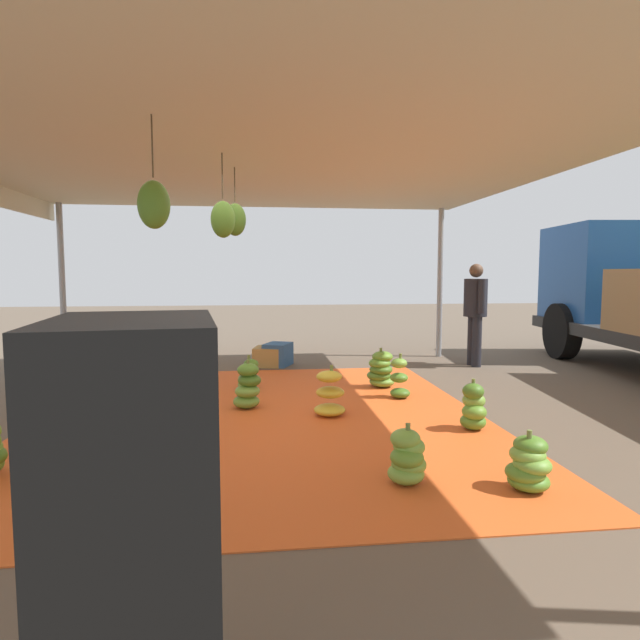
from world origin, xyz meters
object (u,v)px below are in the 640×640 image
at_px(banana_bunch_12, 120,411).
at_px(banana_bunch_13, 330,395).
at_px(banana_bunch_3, 183,415).
at_px(banana_bunch_1, 248,387).
at_px(crate_0, 268,356).
at_px(banana_bunch_2, 248,376).
at_px(banana_bunch_5, 474,408).
at_px(worker_0, 475,307).
at_px(banana_bunch_11, 529,465).
at_px(speaker_stack, 137,580).
at_px(crate_1, 278,354).
at_px(banana_bunch_0, 162,388).
at_px(banana_bunch_6, 381,370).
at_px(banana_bunch_7, 52,443).
at_px(banana_bunch_8, 141,366).
at_px(banana_bunch_4, 399,380).
at_px(banana_bunch_9, 407,458).

xyz_separation_m(banana_bunch_12, banana_bunch_13, (-0.48, 2.06, -0.02)).
xyz_separation_m(banana_bunch_3, banana_bunch_12, (-0.17, -0.60, 0.02)).
height_order(banana_bunch_1, crate_0, banana_bunch_1).
bearing_deg(banana_bunch_2, banana_bunch_5, 47.62).
bearing_deg(banana_bunch_5, worker_0, 156.76).
relative_size(banana_bunch_11, speaker_stack, 0.30).
relative_size(banana_bunch_11, crate_1, 0.86).
distance_m(banana_bunch_1, banana_bunch_2, 0.93).
xyz_separation_m(worker_0, speaker_stack, (6.89, -3.91, -0.28)).
relative_size(banana_bunch_0, banana_bunch_11, 1.35).
xyz_separation_m(banana_bunch_6, banana_bunch_11, (3.42, 0.25, -0.05)).
height_order(banana_bunch_5, banana_bunch_7, banana_bunch_7).
xyz_separation_m(banana_bunch_6, banana_bunch_8, (-0.68, -3.27, 0.00)).
height_order(banana_bunch_4, crate_1, banana_bunch_4).
xyz_separation_m(banana_bunch_2, banana_bunch_4, (0.65, 1.86, 0.03)).
bearing_deg(worker_0, banana_bunch_13, -45.43).
xyz_separation_m(banana_bunch_6, speaker_stack, (5.41, -1.97, 0.47)).
height_order(banana_bunch_7, crate_1, banana_bunch_7).
height_order(banana_bunch_3, banana_bunch_6, banana_bunch_6).
height_order(banana_bunch_12, worker_0, worker_0).
height_order(banana_bunch_6, banana_bunch_8, banana_bunch_8).
xyz_separation_m(banana_bunch_9, banana_bunch_12, (-1.42, -2.37, 0.05)).
bearing_deg(banana_bunch_5, banana_bunch_0, -109.60).
height_order(banana_bunch_12, banana_bunch_13, same).
relative_size(banana_bunch_9, crate_1, 0.88).
xyz_separation_m(banana_bunch_1, banana_bunch_8, (-1.58, -1.51, -0.01)).
bearing_deg(banana_bunch_0, crate_0, 155.82).
bearing_deg(crate_1, banana_bunch_0, -27.04).
xyz_separation_m(banana_bunch_6, banana_bunch_7, (2.67, -3.21, 0.00)).
relative_size(banana_bunch_6, banana_bunch_11, 1.24).
bearing_deg(banana_bunch_0, banana_bunch_2, 134.05).
relative_size(banana_bunch_5, banana_bunch_6, 0.94).
xyz_separation_m(banana_bunch_12, speaker_stack, (3.64, 0.96, 0.46)).
bearing_deg(banana_bunch_13, banana_bunch_1, -114.51).
xyz_separation_m(banana_bunch_4, worker_0, (-2.09, 1.85, 0.76)).
relative_size(banana_bunch_1, banana_bunch_9, 1.25).
bearing_deg(crate_0, banana_bunch_0, -24.18).
distance_m(banana_bunch_13, speaker_stack, 4.29).
distance_m(banana_bunch_0, banana_bunch_2, 1.30).
distance_m(banana_bunch_0, banana_bunch_4, 2.81).
bearing_deg(speaker_stack, banana_bunch_4, 156.78).
relative_size(banana_bunch_2, banana_bunch_6, 0.86).
bearing_deg(crate_0, banana_bunch_9, 10.09).
bearing_deg(banana_bunch_4, banana_bunch_6, -171.61).
distance_m(banana_bunch_13, crate_1, 3.21).
relative_size(banana_bunch_6, crate_0, 1.07).
xyz_separation_m(banana_bunch_9, speaker_stack, (2.22, -1.41, 0.51)).
relative_size(banana_bunch_1, crate_1, 1.10).
relative_size(banana_bunch_4, speaker_stack, 0.39).
height_order(banana_bunch_4, banana_bunch_7, banana_bunch_4).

